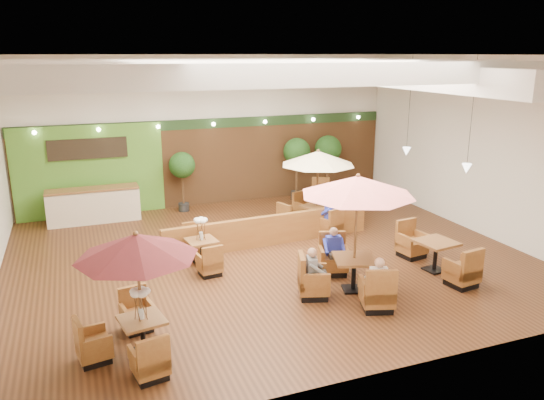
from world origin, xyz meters
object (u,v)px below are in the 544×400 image
topiary_2 (328,151)px  diner_4 (330,214)px  diner_0 (378,278)px  table_0 (135,267)px  diner_3 (330,213)px  topiary_0 (182,167)px  table_2 (316,172)px  table_4 (435,256)px  diner_1 (334,246)px  table_3 (202,246)px  booth_divider (270,230)px  table_1 (354,209)px  table_5 (333,202)px  topiary_1 (297,154)px  diner_2 (314,267)px  service_counter (94,205)px

topiary_2 → diner_4: (-2.09, -4.38, -1.08)m
topiary_2 → diner_0: size_ratio=3.09×
table_0 → diner_3: table_0 is taller
topiary_0 → diner_0: 9.51m
table_2 → diner_3: bearing=-107.0°
table_0 → table_4: bearing=-0.5°
table_0 → table_4: (7.78, 1.30, -1.36)m
diner_1 → topiary_0: bearing=-57.2°
table_3 → topiary_0: 5.26m
booth_divider → table_1: (0.68, -3.68, 1.62)m
table_2 → topiary_0: (-3.63, 3.43, -0.26)m
booth_divider → table_2: table_2 is taller
diner_1 → topiary_2: bearing=-101.8°
table_0 → table_3: size_ratio=1.06×
table_5 → topiary_1: 2.55m
table_4 → diner_1: diner_1 is taller
table_3 → table_1: bearing=-51.8°
table_3 → diner_4: 4.32m
table_5 → topiary_1: size_ratio=1.18×
table_2 → diner_4: size_ratio=3.50×
booth_divider → table_0: 6.57m
table_1 → diner_2: 1.65m
table_1 → diner_1: table_1 is taller
table_2 → table_3: table_2 is taller
topiary_1 → diner_4: (-0.76, -4.38, -1.06)m
service_counter → table_0: bearing=-87.6°
table_2 → diner_2: size_ratio=3.52×
table_3 → diner_2: size_ratio=3.04×
diner_1 → table_5: bearing=-103.5°
diner_3 → diner_0: bearing=-129.0°
booth_divider → diner_4: 2.01m
diner_1 → diner_2: size_ratio=1.02×
table_4 → table_3: bearing=146.7°
table_0 → diner_2: bearing=3.7°
table_0 → table_5: table_0 is taller
diner_3 → table_2: bearing=69.4°
table_4 → diner_0: 2.96m
table_4 → diner_4: (-1.37, 3.40, 0.35)m
diner_2 → table_2: bearing=170.9°
table_5 → diner_1: size_ratio=3.64×
diner_0 → booth_divider: bearing=119.5°
table_4 → topiary_1: (-0.61, 7.79, 1.41)m
service_counter → diner_4: size_ratio=3.88×
table_4 → table_5: size_ratio=0.99×
table_4 → table_0: bearing=-178.4°
table_2 → diner_1: (-1.17, -3.59, -1.12)m
table_2 → topiary_2: (2.16, 3.43, -0.05)m
table_2 → diner_2: (-2.23, -4.65, -1.13)m
table_1 → topiary_0: size_ratio=1.38×
table_3 → topiary_2: (6.35, 5.11, 1.34)m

